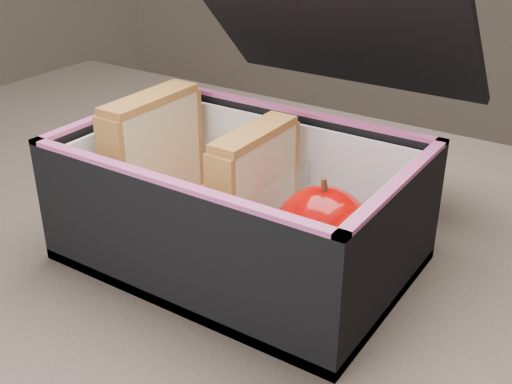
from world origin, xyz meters
The scene contains 8 objects.
kitchen_table centered at (0.00, 0.00, 0.66)m, with size 1.20×0.80×0.75m.
lunch_bag centered at (0.03, 0.00, 0.81)m, with size 0.29×0.32×0.25m.
plastic_tub centered at (-0.02, 0.00, 0.80)m, with size 0.16×0.12×0.07m, color white, non-canonical shape.
sandwich_left centered at (-0.08, 0.00, 0.82)m, with size 0.03×0.11×0.12m.
sandwich_right centered at (0.03, 0.00, 0.82)m, with size 0.03×0.10×0.11m.
carrot_sticks centered at (-0.02, 0.01, 0.78)m, with size 0.05×0.13×0.03m.
paper_napkin centered at (0.11, -0.01, 0.77)m, with size 0.07×0.08×0.01m, color white.
red_apple centered at (0.11, -0.01, 0.81)m, with size 0.10×0.10×0.08m.
Camera 1 is at (0.31, -0.41, 1.06)m, focal length 45.00 mm.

